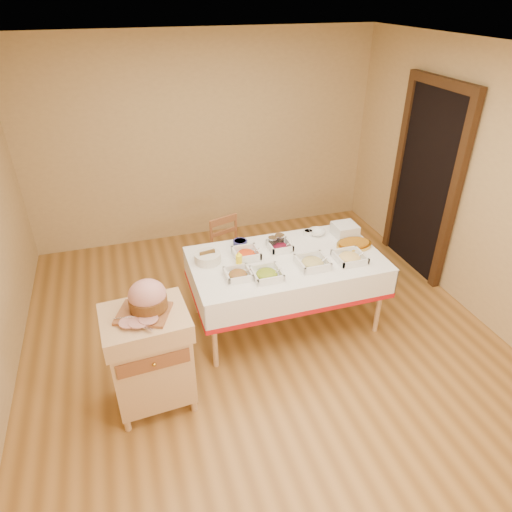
{
  "coord_description": "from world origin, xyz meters",
  "views": [
    {
      "loc": [
        -1.1,
        -3.16,
        3.0
      ],
      "look_at": [
        -0.04,
        0.2,
        0.9
      ],
      "focal_mm": 32.0,
      "sensor_mm": 36.0,
      "label": 1
    }
  ],
  "objects_px": {
    "butcher_cart": "(150,354)",
    "mustard_bottle": "(239,261)",
    "preserve_jar_left": "(273,243)",
    "dining_table": "(286,272)",
    "preserve_jar_right": "(280,241)",
    "brass_platter": "(354,244)",
    "bread_basket": "(208,258)",
    "dining_chair": "(230,254)",
    "plate_stack": "(345,230)",
    "ham_on_board": "(147,299)"
  },
  "relations": [
    {
      "from": "bread_basket",
      "to": "plate_stack",
      "type": "bearing_deg",
      "value": 3.48
    },
    {
      "from": "dining_chair",
      "to": "ham_on_board",
      "type": "height_order",
      "value": "ham_on_board"
    },
    {
      "from": "dining_table",
      "to": "brass_platter",
      "type": "height_order",
      "value": "brass_platter"
    },
    {
      "from": "ham_on_board",
      "to": "preserve_jar_right",
      "type": "relative_size",
      "value": 3.26
    },
    {
      "from": "dining_chair",
      "to": "mustard_bottle",
      "type": "distance_m",
      "value": 0.94
    },
    {
      "from": "butcher_cart",
      "to": "ham_on_board",
      "type": "xyz_separation_m",
      "value": [
        0.04,
        0.03,
        0.5
      ]
    },
    {
      "from": "butcher_cart",
      "to": "plate_stack",
      "type": "xyz_separation_m",
      "value": [
        2.12,
        0.91,
        0.31
      ]
    },
    {
      "from": "preserve_jar_left",
      "to": "brass_platter",
      "type": "height_order",
      "value": "preserve_jar_left"
    },
    {
      "from": "dining_chair",
      "to": "preserve_jar_left",
      "type": "xyz_separation_m",
      "value": [
        0.3,
        -0.56,
        0.38
      ]
    },
    {
      "from": "brass_platter",
      "to": "ham_on_board",
      "type": "bearing_deg",
      "value": -162.69
    },
    {
      "from": "dining_table",
      "to": "butcher_cart",
      "type": "distance_m",
      "value": 1.54
    },
    {
      "from": "dining_table",
      "to": "preserve_jar_left",
      "type": "xyz_separation_m",
      "value": [
        -0.06,
        0.23,
        0.21
      ]
    },
    {
      "from": "plate_stack",
      "to": "brass_platter",
      "type": "height_order",
      "value": "plate_stack"
    },
    {
      "from": "preserve_jar_right",
      "to": "butcher_cart",
      "type": "bearing_deg",
      "value": -147.06
    },
    {
      "from": "dining_table",
      "to": "brass_platter",
      "type": "xyz_separation_m",
      "value": [
        0.72,
        0.01,
        0.18
      ]
    },
    {
      "from": "dining_table",
      "to": "bread_basket",
      "type": "xyz_separation_m",
      "value": [
        -0.73,
        0.16,
        0.21
      ]
    },
    {
      "from": "preserve_jar_left",
      "to": "plate_stack",
      "type": "xyz_separation_m",
      "value": [
        0.8,
        0.02,
        0.01
      ]
    },
    {
      "from": "butcher_cart",
      "to": "mustard_bottle",
      "type": "distance_m",
      "value": 1.14
    },
    {
      "from": "butcher_cart",
      "to": "preserve_jar_left",
      "type": "relative_size",
      "value": 7.82
    },
    {
      "from": "brass_platter",
      "to": "preserve_jar_right",
      "type": "bearing_deg",
      "value": 161.58
    },
    {
      "from": "dining_chair",
      "to": "brass_platter",
      "type": "distance_m",
      "value": 1.37
    },
    {
      "from": "dining_chair",
      "to": "bread_basket",
      "type": "height_order",
      "value": "bread_basket"
    },
    {
      "from": "preserve_jar_right",
      "to": "brass_platter",
      "type": "height_order",
      "value": "preserve_jar_right"
    },
    {
      "from": "butcher_cart",
      "to": "dining_table",
      "type": "bearing_deg",
      "value": 25.63
    },
    {
      "from": "mustard_bottle",
      "to": "dining_table",
      "type": "bearing_deg",
      "value": 5.83
    },
    {
      "from": "preserve_jar_left",
      "to": "mustard_bottle",
      "type": "height_order",
      "value": "mustard_bottle"
    },
    {
      "from": "preserve_jar_right",
      "to": "bread_basket",
      "type": "distance_m",
      "value": 0.75
    },
    {
      "from": "ham_on_board",
      "to": "plate_stack",
      "type": "xyz_separation_m",
      "value": [
        2.08,
        0.88,
        -0.19
      ]
    },
    {
      "from": "butcher_cart",
      "to": "ham_on_board",
      "type": "relative_size",
      "value": 2.27
    },
    {
      "from": "dining_table",
      "to": "dining_chair",
      "type": "xyz_separation_m",
      "value": [
        -0.35,
        0.79,
        -0.17
      ]
    },
    {
      "from": "plate_stack",
      "to": "brass_platter",
      "type": "xyz_separation_m",
      "value": [
        -0.02,
        -0.24,
        -0.04
      ]
    },
    {
      "from": "ham_on_board",
      "to": "preserve_jar_left",
      "type": "bearing_deg",
      "value": 33.76
    },
    {
      "from": "bread_basket",
      "to": "plate_stack",
      "type": "relative_size",
      "value": 1.07
    },
    {
      "from": "dining_chair",
      "to": "mustard_bottle",
      "type": "height_order",
      "value": "mustard_bottle"
    },
    {
      "from": "preserve_jar_right",
      "to": "plate_stack",
      "type": "height_order",
      "value": "plate_stack"
    },
    {
      "from": "dining_chair",
      "to": "preserve_jar_right",
      "type": "distance_m",
      "value": 0.76
    },
    {
      "from": "dining_table",
      "to": "plate_stack",
      "type": "height_order",
      "value": "plate_stack"
    },
    {
      "from": "ham_on_board",
      "to": "preserve_jar_left",
      "type": "height_order",
      "value": "ham_on_board"
    },
    {
      "from": "dining_chair",
      "to": "preserve_jar_right",
      "type": "relative_size",
      "value": 6.8
    },
    {
      "from": "dining_chair",
      "to": "preserve_jar_left",
      "type": "distance_m",
      "value": 0.74
    },
    {
      "from": "brass_platter",
      "to": "butcher_cart",
      "type": "bearing_deg",
      "value": -162.22
    },
    {
      "from": "ham_on_board",
      "to": "bread_basket",
      "type": "xyz_separation_m",
      "value": [
        0.62,
        0.79,
        -0.21
      ]
    },
    {
      "from": "brass_platter",
      "to": "dining_chair",
      "type": "bearing_deg",
      "value": 144.18
    },
    {
      "from": "butcher_cart",
      "to": "preserve_jar_left",
      "type": "xyz_separation_m",
      "value": [
        1.33,
        0.89,
        0.3
      ]
    },
    {
      "from": "dining_chair",
      "to": "ham_on_board",
      "type": "xyz_separation_m",
      "value": [
        -0.99,
        -1.42,
        0.59
      ]
    },
    {
      "from": "preserve_jar_left",
      "to": "dining_chair",
      "type": "bearing_deg",
      "value": 117.74
    },
    {
      "from": "preserve_jar_left",
      "to": "brass_platter",
      "type": "distance_m",
      "value": 0.81
    },
    {
      "from": "preserve_jar_left",
      "to": "plate_stack",
      "type": "distance_m",
      "value": 0.8
    },
    {
      "from": "ham_on_board",
      "to": "bread_basket",
      "type": "bearing_deg",
      "value": 52.06
    },
    {
      "from": "preserve_jar_left",
      "to": "preserve_jar_right",
      "type": "xyz_separation_m",
      "value": [
        0.08,
        0.02,
        0.0
      ]
    }
  ]
}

